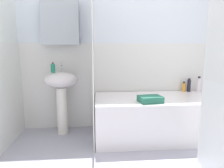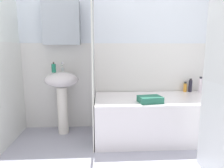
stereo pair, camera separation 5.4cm
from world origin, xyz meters
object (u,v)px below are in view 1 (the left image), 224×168
(sink, at_px, (61,89))
(lotion_bottle, at_px, (199,85))
(bathtub, at_px, (157,117))
(conditioner_bottle, at_px, (189,85))
(soap_dispenser, at_px, (53,68))
(body_wash_bottle, at_px, (184,87))
(towel_folded, at_px, (150,99))

(sink, xyz_separation_m, lotion_bottle, (1.91, 0.09, 0.02))
(bathtub, xyz_separation_m, lotion_bottle, (0.69, 0.28, 0.36))
(bathtub, height_order, conditioner_bottle, conditioner_bottle)
(bathtub, bearing_deg, soap_dispenser, 173.14)
(conditioner_bottle, bearing_deg, bathtub, -150.25)
(body_wash_bottle, bearing_deg, soap_dispenser, -174.60)
(soap_dispenser, xyz_separation_m, towel_folded, (1.16, -0.38, -0.33))
(lotion_bottle, bearing_deg, bathtub, -157.71)
(lotion_bottle, distance_m, body_wash_bottle, 0.21)
(lotion_bottle, height_order, towel_folded, lotion_bottle)
(bathtub, distance_m, body_wash_bottle, 0.67)
(conditioner_bottle, bearing_deg, lotion_bottle, -17.23)
(sink, distance_m, bathtub, 1.29)
(soap_dispenser, distance_m, bathtub, 1.46)
(soap_dispenser, relative_size, lotion_bottle, 0.60)
(sink, height_order, soap_dispenser, soap_dispenser)
(bathtub, height_order, lotion_bottle, lotion_bottle)
(sink, relative_size, bathtub, 0.53)
(soap_dispenser, distance_m, conditioner_bottle, 1.90)
(towel_folded, bearing_deg, sink, 159.06)
(bathtub, relative_size, towel_folded, 6.06)
(body_wash_bottle, bearing_deg, lotion_bottle, -13.35)
(sink, distance_m, conditioner_bottle, 1.79)
(sink, xyz_separation_m, soap_dispenser, (-0.09, -0.03, 0.28))
(sink, bearing_deg, lotion_bottle, 2.77)
(towel_folded, bearing_deg, body_wash_bottle, 40.49)
(conditioner_bottle, distance_m, body_wash_bottle, 0.07)
(conditioner_bottle, height_order, body_wash_bottle, conditioner_bottle)
(body_wash_bottle, bearing_deg, conditioner_bottle, -6.16)
(bathtub, distance_m, towel_folded, 0.40)
(lotion_bottle, height_order, body_wash_bottle, lotion_bottle)
(sink, distance_m, soap_dispenser, 0.29)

